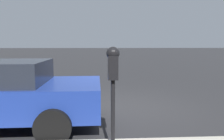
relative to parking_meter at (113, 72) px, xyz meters
name	(u,v)px	position (x,y,z in m)	size (l,w,h in m)	color
ground_plane	(117,109)	(2.58, -0.26, -1.32)	(220.00, 220.00, 0.00)	#2B2B2D
parking_meter	(113,72)	(0.00, 0.00, 0.00)	(0.21, 0.19, 1.53)	black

